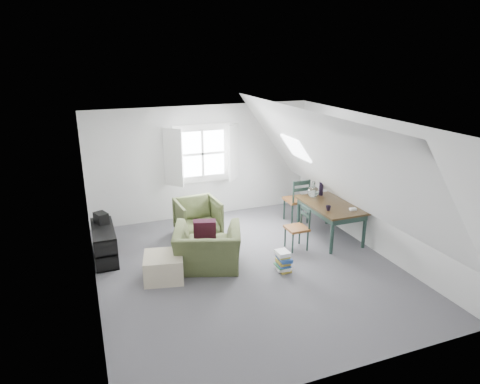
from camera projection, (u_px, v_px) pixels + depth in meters
name	position (u px, v px, depth m)	size (l,w,h in m)	color
floor	(248.00, 268.00, 7.45)	(5.50, 5.50, 0.00)	#504F54
ceiling	(249.00, 125.00, 6.66)	(5.50, 5.50, 0.00)	white
wall_back	(202.00, 162.00, 9.49)	(5.00, 5.00, 0.00)	silver
wall_front	(344.00, 280.00, 4.62)	(5.00, 5.00, 0.00)	silver
wall_left	(89.00, 221.00, 6.21)	(5.50, 5.50, 0.00)	silver
wall_right	(374.00, 185.00, 7.90)	(5.50, 5.50, 0.00)	silver
slope_left	(152.00, 180.00, 6.36)	(5.50, 5.50, 0.00)	white
slope_right	(331.00, 162.00, 7.41)	(5.50, 5.50, 0.00)	white
dormer_window	(203.00, 154.00, 9.36)	(1.71, 0.35, 1.30)	white
skylight	(296.00, 148.00, 8.57)	(0.55, 0.75, 0.04)	white
armchair_near	(208.00, 267.00, 7.49)	(1.12, 0.98, 0.73)	#414B27
armchair_far	(199.00, 235.00, 8.78)	(0.82, 0.84, 0.77)	#414B27
throw_pillow	(205.00, 229.00, 7.42)	(0.39, 0.11, 0.39)	#3C1021
ottoman	(164.00, 267.00, 7.06)	(0.63, 0.63, 0.42)	tan
dining_table	(331.00, 208.00, 8.49)	(0.87, 1.44, 0.72)	#2F2010
demijohn	(313.00, 191.00, 8.76)	(0.24, 0.24, 0.34)	silver
vase_twigs	(321.00, 188.00, 8.93)	(0.09, 0.10, 0.69)	black
cup	(328.00, 211.00, 8.11)	(0.10, 0.10, 0.10)	black
paper_box	(353.00, 209.00, 8.12)	(0.12, 0.08, 0.04)	white
dining_chair_far	(297.00, 199.00, 9.31)	(0.47, 0.47, 1.00)	brown
dining_chair_near	(298.00, 227.00, 8.08)	(0.39, 0.39, 0.83)	brown
media_shelf	(105.00, 245.00, 7.72)	(0.38, 1.15, 0.59)	black
electronics_box	(101.00, 218.00, 7.84)	(0.19, 0.27, 0.21)	black
magazine_stack	(283.00, 261.00, 7.31)	(0.27, 0.32, 0.36)	#B29933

